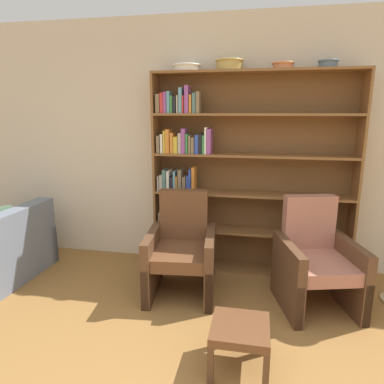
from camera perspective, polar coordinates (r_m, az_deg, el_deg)
wall_back at (r=3.86m, az=8.11°, el=7.63°), size 12.00×0.06×2.75m
bookshelf at (r=3.74m, az=6.61°, el=2.61°), size 2.12×0.30×2.15m
bowl_stoneware at (r=3.75m, az=-0.85°, el=20.05°), size 0.30×0.30×0.07m
bowl_sage at (r=3.69m, az=6.27°, el=20.39°), size 0.29×0.29×0.11m
bowl_cream at (r=3.68m, az=14.93°, el=19.75°), size 0.22×0.22×0.07m
bowl_slate at (r=3.73m, az=21.74°, el=19.28°), size 0.19×0.19×0.08m
armchair_leather at (r=3.38m, az=-1.75°, el=-9.82°), size 0.70×0.74×0.98m
armchair_cushioned at (r=3.36m, az=19.94°, el=-10.84°), size 0.79×0.82×0.98m
footstool at (r=2.54m, az=8.01°, el=-22.12°), size 0.39×0.39×0.33m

